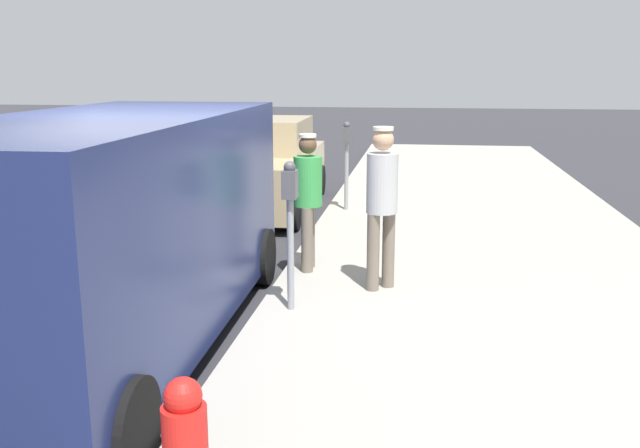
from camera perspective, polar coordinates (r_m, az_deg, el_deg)
The scene contains 8 objects.
ground_plane at distance 7.46m, azimuth -12.86°, elevation -7.63°, with size 80.00×80.00×0.00m, color #2D2D33.
sidewalk_slab at distance 7.01m, azimuth 15.20°, elevation -8.45°, with size 5.00×32.00×0.15m, color #9E998E.
parking_meter_near at distance 6.85m, azimuth -2.49°, elevation 1.15°, with size 0.14×0.18×1.52m.
parking_meter_far at distance 11.88m, azimuth 2.21°, elevation 6.09°, with size 0.14×0.18×1.52m.
pedestrian_in_green at distance 8.26m, azimuth -1.00°, elevation 2.54°, with size 0.34×0.36×1.65m.
pedestrian_in_gray at distance 7.54m, azimuth 5.13°, elevation 2.25°, with size 0.34×0.34×1.80m.
parked_van at distance 6.53m, azimuth -16.95°, elevation -0.20°, with size 2.22×5.24×2.15m.
parked_sedan_ahead at distance 12.81m, azimuth -4.87°, elevation 4.58°, with size 2.02×4.44×1.65m.
Camera 1 is at (2.62, -6.50, 2.55)m, focal length 38.80 mm.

